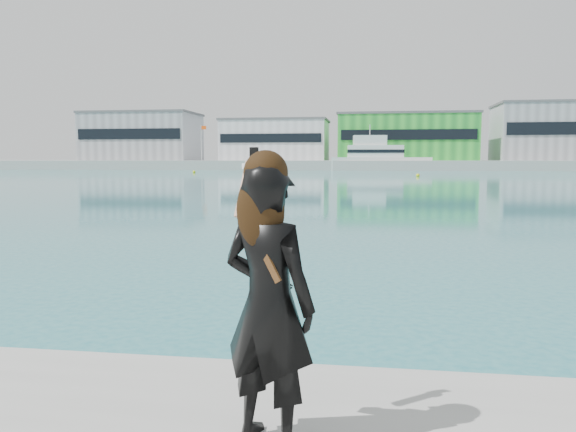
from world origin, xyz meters
name	(u,v)px	position (x,y,z in m)	size (l,w,h in m)	color
far_quay	(370,165)	(0.00, 130.00, 1.00)	(320.00, 40.00, 2.00)	#9E9E99
warehouse_grey_left	(143,137)	(-55.00, 127.98, 7.76)	(26.52, 16.36, 11.50)	gray
warehouse_white	(276,140)	(-22.00, 127.98, 6.76)	(24.48, 15.35, 9.50)	silver
warehouse_green	(406,137)	(8.00, 127.98, 7.26)	(30.60, 16.36, 10.50)	green
warehouse_grey_right	(555,132)	(40.00, 127.98, 8.26)	(25.50, 15.35, 12.50)	gray
flagpole_left	(202,140)	(-37.91, 121.00, 6.54)	(1.28, 0.16, 8.00)	silver
flagpole_right	(476,139)	(22.09, 121.00, 6.54)	(1.28, 0.16, 8.00)	silver
motor_yacht	(378,158)	(1.61, 113.51, 2.62)	(20.36, 7.15, 9.32)	white
buoy_near	(418,177)	(6.63, 73.52, 0.00)	(0.50, 0.50, 0.50)	yellow
buoy_far	(194,173)	(-29.20, 88.45, 0.00)	(0.50, 0.50, 0.50)	yellow
woman	(268,296)	(0.15, -0.20, 1.61)	(0.65, 0.56, 1.61)	black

